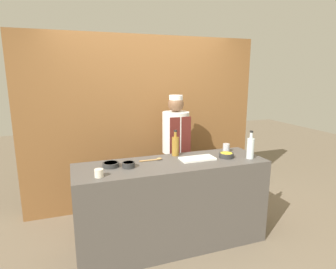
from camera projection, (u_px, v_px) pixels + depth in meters
The scene contains 13 objects.
ground_plane at pixel (172, 243), 3.20m from camera, with size 14.00×14.00×0.00m, color #756651.
cabinet_wall at pixel (144, 123), 4.02m from camera, with size 3.33×0.18×2.40m.
counter at pixel (172, 204), 3.10m from camera, with size 2.06×0.64×0.96m.
sauce_bowl_orange at pixel (111, 164), 2.85m from camera, with size 0.17×0.17×0.05m.
sauce_bowl_yellow at pixel (226, 155), 3.17m from camera, with size 0.16×0.16×0.05m.
sauce_bowl_purple at pixel (129, 165), 2.83m from camera, with size 0.13×0.13×0.05m.
cutting_board at pixel (197, 159), 3.10m from camera, with size 0.39×0.19×0.02m.
bottle_clear at pixel (250, 148), 3.12m from camera, with size 0.08×0.08×0.32m.
bottle_vinegar at pixel (175, 146), 3.23m from camera, with size 0.08×0.08×0.30m.
cup_cream at pixel (99, 173), 2.57m from camera, with size 0.08×0.08×0.08m.
cup_steel at pixel (226, 148), 3.39m from camera, with size 0.08×0.08×0.10m.
wooden_spoon at pixel (154, 159), 3.06m from camera, with size 0.25×0.04×0.03m.
chef_center at pixel (176, 151), 3.72m from camera, with size 0.35×0.35×1.62m.
Camera 1 is at (-1.00, -2.69, 1.88)m, focal length 30.00 mm.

